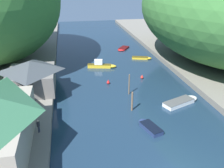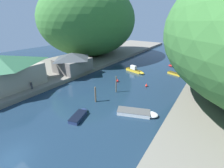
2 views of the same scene
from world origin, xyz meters
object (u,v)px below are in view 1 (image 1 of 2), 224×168
object	(u,v)px
boat_far_upstream	(149,126)
person_on_quay	(38,125)
boat_white_cruiser	(142,58)
channel_buoy_near	(142,77)
boathouse_shed	(31,75)
boat_navy_launch	(182,101)
boat_moored_right	(102,65)
boat_cabin_cruiser	(123,49)
channel_buoy_far	(108,82)

from	to	relation	value
boat_far_upstream	person_on_quay	bearing A→B (deg)	161.95
boat_white_cruiser	channel_buoy_near	size ratio (longest dim) A/B	5.78
boathouse_shed	channel_buoy_near	size ratio (longest dim) A/B	10.62
boathouse_shed	boat_white_cruiser	distance (m)	28.48
boat_navy_launch	channel_buoy_near	distance (m)	11.35
boat_moored_right	person_on_quay	bearing A→B (deg)	-12.19
boat_cabin_cruiser	person_on_quay	bearing A→B (deg)	96.81
boat_white_cruiser	boat_navy_launch	world-z (taller)	boat_navy_launch
boat_cabin_cruiser	person_on_quay	xyz separation A→B (m)	(-19.02, -37.39, 1.75)
boat_moored_right	boat_white_cruiser	bearing A→B (deg)	125.26
channel_buoy_far	person_on_quay	bearing A→B (deg)	-126.42
boat_moored_right	boat_cabin_cruiser	world-z (taller)	boat_moored_right
channel_buoy_near	channel_buoy_far	bearing A→B (deg)	-168.95
boat_navy_launch	boat_far_upstream	bearing A→B (deg)	-74.21
boathouse_shed	boat_moored_right	world-z (taller)	boathouse_shed
boat_white_cruiser	channel_buoy_near	distance (m)	12.58
boathouse_shed	boat_white_cruiser	xyz separation A→B (m)	(23.61, 15.58, -3.32)
boat_cabin_cruiser	channel_buoy_far	world-z (taller)	channel_buoy_far
boat_far_upstream	boat_navy_launch	xyz separation A→B (m)	(7.36, 5.74, 0.02)
boat_far_upstream	boat_moored_right	xyz separation A→B (m)	(-2.56, 24.35, 0.24)
boat_navy_launch	channel_buoy_far	xyz separation A→B (m)	(-10.11, 9.54, 0.00)
channel_buoy_far	person_on_quay	world-z (taller)	person_on_quay
boat_white_cruiser	boat_navy_launch	bearing A→B (deg)	15.82
person_on_quay	boat_cabin_cruiser	bearing A→B (deg)	-4.42
boat_far_upstream	boat_cabin_cruiser	world-z (taller)	boat_far_upstream
boat_white_cruiser	channel_buoy_far	distance (m)	17.05
boat_white_cruiser	boat_moored_right	bearing A→B (deg)	-50.60
channel_buoy_near	channel_buoy_far	size ratio (longest dim) A/B	0.97
boat_white_cruiser	boat_cabin_cruiser	size ratio (longest dim) A/B	0.96
boathouse_shed	boat_moored_right	xyz separation A→B (m)	(13.20, 11.30, -3.02)
boat_far_upstream	channel_buoy_near	distance (m)	17.13
boathouse_shed	boat_navy_launch	distance (m)	24.46
boat_moored_right	boat_far_upstream	bearing A→B (deg)	18.89
boat_navy_launch	channel_buoy_near	size ratio (longest dim) A/B	7.99
boathouse_shed	channel_buoy_near	world-z (taller)	boathouse_shed
boat_moored_right	boat_cabin_cruiser	xyz separation A→B (m)	(7.74, 13.29, -0.34)
boat_moored_right	boat_cabin_cruiser	size ratio (longest dim) A/B	1.27
boat_cabin_cruiser	boat_navy_launch	distance (m)	31.98
boat_cabin_cruiser	boat_navy_launch	world-z (taller)	boat_navy_launch
boat_white_cruiser	boat_moored_right	distance (m)	11.25
boat_navy_launch	person_on_quay	world-z (taller)	person_on_quay
channel_buoy_near	channel_buoy_far	xyz separation A→B (m)	(-6.88, -1.34, 0.01)
channel_buoy_far	boat_moored_right	bearing A→B (deg)	88.76
boat_white_cruiser	person_on_quay	world-z (taller)	person_on_quay
boat_far_upstream	boat_cabin_cruiser	bearing A→B (deg)	65.19
boat_far_upstream	channel_buoy_far	xyz separation A→B (m)	(-2.75, 15.28, 0.03)
boat_white_cruiser	boat_moored_right	world-z (taller)	boat_moored_right
boat_white_cruiser	boat_navy_launch	size ratio (longest dim) A/B	0.72
boat_cabin_cruiser	channel_buoy_near	xyz separation A→B (m)	(-1.05, -21.02, 0.12)
person_on_quay	channel_buoy_near	bearing A→B (deg)	-25.13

